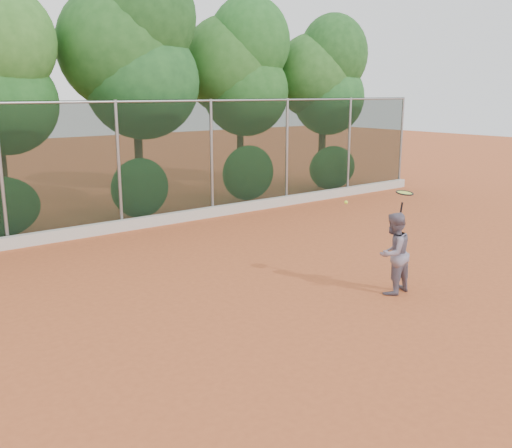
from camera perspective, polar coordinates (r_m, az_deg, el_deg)
ground at (r=10.47m, az=3.40°, el=-7.66°), size 80.00×80.00×0.00m
concrete_curb at (r=15.97m, az=-12.99°, el=-0.12°), size 24.00×0.20×0.30m
tennis_player at (r=10.91m, az=13.57°, el=-2.88°), size 0.81×0.66×1.55m
chainlink_fence at (r=15.84m, az=-13.58°, el=6.03°), size 24.09×0.09×3.50m
foliage_backdrop at (r=17.37m, az=-18.57°, el=14.74°), size 23.70×3.63×7.55m
tennis_racket at (r=10.83m, az=14.61°, el=2.82°), size 0.37×0.37×0.55m
tennis_ball_in_flight at (r=9.88m, az=9.00°, el=2.16°), size 0.06×0.06×0.06m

